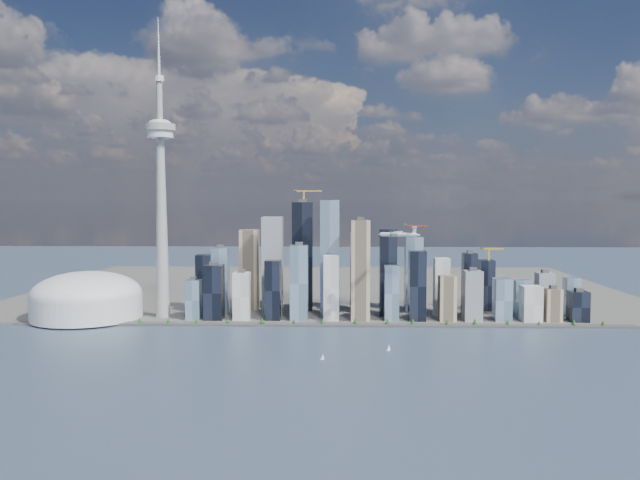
{
  "coord_description": "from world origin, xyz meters",
  "views": [
    {
      "loc": [
        26.9,
        -836.53,
        227.86
      ],
      "look_at": [
        -4.24,
        260.0,
        151.58
      ],
      "focal_mm": 35.0,
      "sensor_mm": 36.0,
      "label": 1
    }
  ],
  "objects_px": {
    "sailboat_west": "(322,358)",
    "sailboat_east": "(389,349)",
    "dome_stadium": "(87,298)",
    "airplane": "(399,234)",
    "needle_tower": "(161,192)"
  },
  "relations": [
    {
      "from": "needle_tower",
      "to": "airplane",
      "type": "height_order",
      "value": "needle_tower"
    },
    {
      "from": "dome_stadium",
      "to": "sailboat_east",
      "type": "height_order",
      "value": "dome_stadium"
    },
    {
      "from": "needle_tower",
      "to": "sailboat_east",
      "type": "bearing_deg",
      "value": -30.15
    },
    {
      "from": "airplane",
      "to": "sailboat_east",
      "type": "distance_m",
      "value": 210.01
    },
    {
      "from": "airplane",
      "to": "sailboat_east",
      "type": "bearing_deg",
      "value": -82.65
    },
    {
      "from": "sailboat_west",
      "to": "dome_stadium",
      "type": "bearing_deg",
      "value": 144.33
    },
    {
      "from": "airplane",
      "to": "sailboat_west",
      "type": "xyz_separation_m",
      "value": [
        -122.99,
        -183.95,
        -162.71
      ]
    },
    {
      "from": "airplane",
      "to": "sailboat_east",
      "type": "xyz_separation_m",
      "value": [
        -26.05,
        -130.61,
        -162.38
      ]
    },
    {
      "from": "sailboat_west",
      "to": "sailboat_east",
      "type": "relative_size",
      "value": 0.9
    },
    {
      "from": "airplane",
      "to": "sailboat_west",
      "type": "height_order",
      "value": "airplane"
    },
    {
      "from": "dome_stadium",
      "to": "sailboat_west",
      "type": "relative_size",
      "value": 23.14
    },
    {
      "from": "needle_tower",
      "to": "sailboat_east",
      "type": "height_order",
      "value": "needle_tower"
    },
    {
      "from": "sailboat_west",
      "to": "sailboat_east",
      "type": "distance_m",
      "value": 110.65
    },
    {
      "from": "dome_stadium",
      "to": "sailboat_east",
      "type": "bearing_deg",
      "value": -22.42
    },
    {
      "from": "dome_stadium",
      "to": "airplane",
      "type": "xyz_separation_m",
      "value": [
        568.89,
        -93.41,
        126.04
      ]
    }
  ]
}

